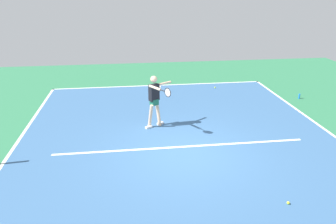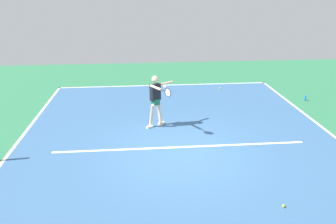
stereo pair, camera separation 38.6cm
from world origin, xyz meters
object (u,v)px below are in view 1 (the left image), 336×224
Objects in this scene: tennis_ball_by_baseline at (215,88)px; tennis_ball_near_service_line at (288,203)px; water_bottle at (299,96)px; tennis_player at (155,98)px.

tennis_ball_by_baseline is 1.00× the size of tennis_ball_near_service_line.
tennis_ball_by_baseline is 3.74m from water_bottle.
water_bottle is (-6.42, -2.11, -0.93)m from tennis_player.
tennis_player is at bearing 51.56° from tennis_ball_by_baseline.
tennis_ball_by_baseline is 0.30× the size of water_bottle.
water_bottle is at bearing 148.57° from tennis_ball_by_baseline.
tennis_ball_by_baseline and tennis_ball_near_service_line have the same top height.
tennis_ball_by_baseline is 8.69m from tennis_ball_near_service_line.
tennis_ball_by_baseline is (-3.22, -4.06, -1.01)m from tennis_player.
tennis_player is at bearing -61.20° from tennis_ball_near_service_line.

